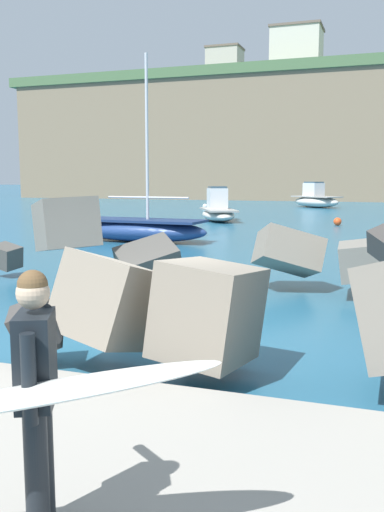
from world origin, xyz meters
name	(u,v)px	position (x,y,z in m)	size (l,w,h in m)	color
ground_plane	(136,349)	(0.00, 0.00, 0.00)	(400.00, 400.00, 0.00)	#235B7A
surfer_with_board	(39,390)	(1.54, -4.71, 1.28)	(2.04, 1.48, 1.78)	black
boat_near_centre	(138,229)	(-6.14, 13.50, 0.53)	(6.17, 2.25, 7.47)	navy
boat_near_right	(316,199)	(-2.58, 43.93, 0.73)	(5.21, 4.72, 2.31)	beige
boat_mid_left	(218,211)	(-6.30, 25.58, 0.63)	(3.79, 5.20, 2.11)	beige
mooring_buoy_inner	(205,206)	(-11.25, 38.40, 0.22)	(0.44, 0.44, 0.44)	silver
mooring_buoy_outer	(338,222)	(0.95, 24.45, 0.22)	(0.44, 0.44, 0.44)	#E54C1E
headland_bluff	(383,138)	(2.55, 73.53, 7.96)	(95.13, 32.02, 15.88)	#847056
station_building_west	(225,69)	(-20.93, 78.07, 19.16)	(5.23, 4.65, 6.51)	#B2ADA3
station_building_central	(297,52)	(-8.71, 69.75, 19.10)	(6.64, 5.59, 6.40)	beige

